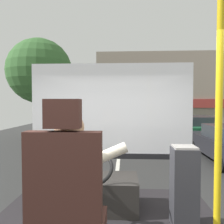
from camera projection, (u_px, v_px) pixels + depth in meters
ground at (120, 146)px, 10.73m from camera, size 18.00×44.00×0.06m
driver_seat at (68, 214)px, 1.51m from camera, size 0.48×0.48×1.36m
bus_driver at (72, 180)px, 1.62m from camera, size 0.83×0.61×0.77m
steering_console at (94, 192)px, 2.82m from camera, size 1.10×0.99×0.81m
handrail_pole at (218, 141)px, 1.46m from camera, size 0.04×0.04×2.18m
fare_box at (184, 186)px, 2.42m from camera, size 0.26×0.26×0.87m
windshield_panel at (111, 122)px, 3.50m from camera, size 2.50×0.08×1.48m
street_tree at (40, 71)px, 12.05m from camera, size 3.45×3.45×5.47m
shop_building at (185, 93)px, 17.97m from camera, size 13.62×5.39×5.61m
parked_car_green at (197, 127)px, 12.66m from camera, size 1.91×4.43×1.31m
parked_car_silver at (174, 120)px, 17.73m from camera, size 1.98×3.88×1.37m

